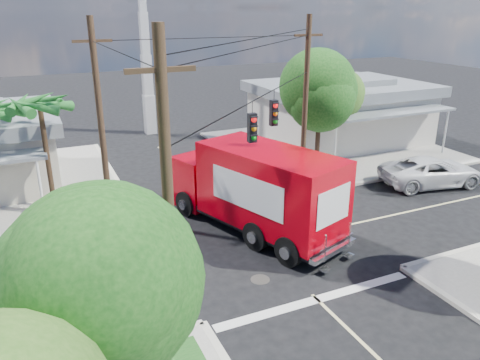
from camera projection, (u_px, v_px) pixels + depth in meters
ground at (260, 245)px, 19.49m from camera, size 120.00×120.00×0.00m
sidewalk_ne at (328, 147)px, 32.99m from camera, size 14.12×14.12×0.14m
road_markings at (277, 261)px, 18.23m from camera, size 32.00×32.00×0.01m
building_ne at (340, 110)px, 33.76m from camera, size 11.80×10.20×4.50m
radio_tower at (146, 60)px, 34.80m from camera, size 0.80×0.80×17.00m
tree_sw_front at (113, 286)px, 8.83m from camera, size 3.88×3.78×6.03m
tree_ne_front at (321, 93)px, 26.41m from camera, size 4.21×4.14×6.66m
tree_ne_back at (336, 94)px, 29.50m from camera, size 3.77×3.66×5.82m
palm_nw_front at (40, 107)px, 21.23m from camera, size 3.01×3.08×5.59m
utility_poles at (208, 131)px, 18.63m from camera, size 12.00×10.68×9.00m
vending_boxes at (312, 165)px, 27.08m from camera, size 1.90×0.50×1.10m
delivery_truck at (256, 189)px, 20.11m from camera, size 5.36×9.21×3.83m
parked_car at (432, 171)px, 25.80m from camera, size 6.07×3.67×1.58m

